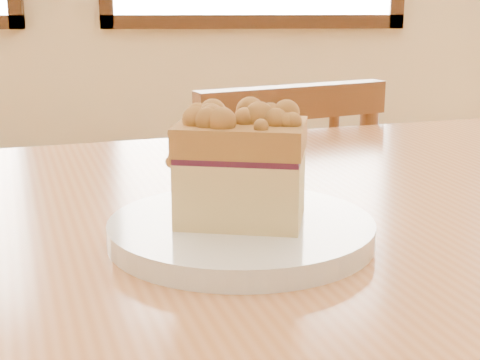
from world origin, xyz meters
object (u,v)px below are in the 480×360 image
object	(u,v)px
cafe_chair_main	(255,286)
plate	(241,231)
cafe_table_main	(230,309)
cake_slice	(240,163)

from	to	relation	value
cafe_chair_main	plate	bearing A→B (deg)	62.21
cafe_table_main	cake_slice	bearing A→B (deg)	-101.14
cake_slice	cafe_table_main	bearing A→B (deg)	105.21
plate	cake_slice	world-z (taller)	cake_slice
cafe_chair_main	plate	distance (m)	0.76
cafe_table_main	cafe_chair_main	bearing A→B (deg)	68.26
cafe_chair_main	cake_slice	distance (m)	0.79
cafe_chair_main	cafe_table_main	bearing A→B (deg)	60.76
cafe_table_main	cafe_chair_main	world-z (taller)	cafe_chair_main
cafe_chair_main	cake_slice	bearing A→B (deg)	62.13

